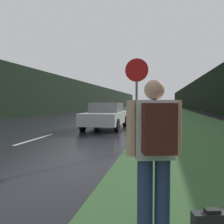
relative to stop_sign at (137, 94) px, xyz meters
The scene contains 10 objects.
grass_verge 33.49m from the stop_sign, 85.50° to the left, with size 6.00×240.00×0.02m, color #33562D.
lane_stripe_b 4.86m from the stop_sign, 159.66° to the left, with size 0.12×3.00×0.01m, color silver.
lane_stripe_c 9.73m from the stop_sign, 116.39° to the left, with size 0.12×3.00×0.01m, color silver.
lane_stripe_d 16.24m from the stop_sign, 105.28° to the left, with size 0.12×3.00×0.01m, color silver.
lane_stripe_e 23.04m from the stop_sign, 100.67° to the left, with size 0.12×3.00×0.01m, color silver.
treeline_far_side 45.59m from the stop_sign, 108.06° to the left, with size 2.00×140.00×5.28m, color black.
treeline_near_side 44.21m from the stop_sign, 78.75° to the left, with size 2.00×140.00×6.01m, color black.
stop_sign is the anchor object (origin of this frame).
hitchhiker_with_backpack 4.74m from the stop_sign, 81.98° to the right, with size 0.59×0.49×1.74m.
car_passing_near 6.41m from the stop_sign, 111.45° to the left, with size 2.00×4.49×1.47m.
Camera 1 is at (4.96, -0.54, 1.50)m, focal length 38.00 mm.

